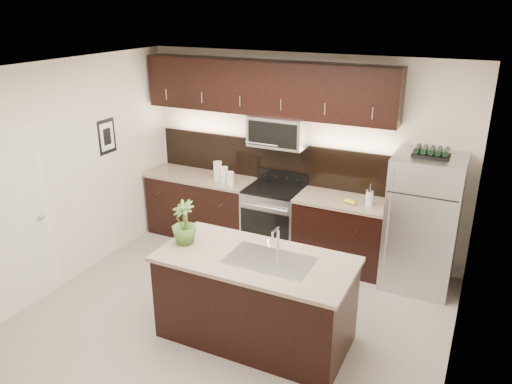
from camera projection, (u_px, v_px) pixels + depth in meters
ground at (233, 318)px, 5.57m from camera, size 4.50×4.50×0.00m
room_walls at (218, 174)px, 4.97m from camera, size 4.52×4.02×2.71m
counter_run at (261, 217)px, 7.01m from camera, size 3.51×0.65×0.94m
upper_fixtures at (268, 96)px, 6.52m from camera, size 3.49×0.40×1.66m
island at (255, 298)px, 5.09m from camera, size 1.96×0.96×0.94m
sink_faucet at (270, 259)px, 4.86m from camera, size 0.84×0.50×0.28m
refrigerator at (422, 223)px, 5.95m from camera, size 0.80×0.72×1.66m
wine_rack at (432, 152)px, 5.64m from camera, size 0.41×0.25×0.10m
plant at (184, 222)px, 5.14m from camera, size 0.32×0.32×0.46m
canisters at (223, 174)px, 6.94m from camera, size 0.37×0.23×0.27m
french_press at (369, 197)px, 6.15m from camera, size 0.10×0.10×0.27m
bananas at (348, 200)px, 6.26m from camera, size 0.21×0.19×0.05m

